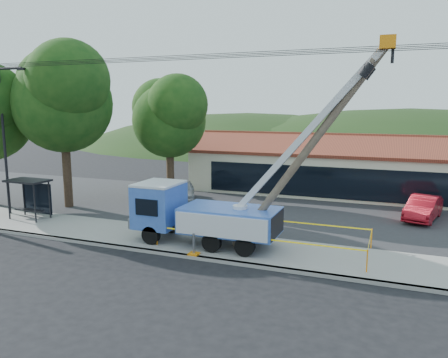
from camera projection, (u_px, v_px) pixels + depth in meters
ground at (171, 276)px, 17.58m from camera, size 120.00×120.00×0.00m
curb at (194, 257)px, 19.49m from camera, size 60.00×0.25×0.15m
sidewalk at (210, 245)px, 21.24m from camera, size 60.00×4.00×0.15m
parking_lot at (258, 209)px, 28.59m from camera, size 60.00×12.00×0.10m
strip_mall at (337, 169)px, 34.17m from camera, size 22.50×8.53×4.67m
streetlight at (6, 130)px, 26.24m from camera, size 2.13×0.22×9.00m
tree_west_near at (62, 94)px, 27.99m from camera, size 7.56×6.72×10.80m
tree_lot at (169, 114)px, 31.00m from camera, size 6.30×5.60×8.94m
hill_west at (247, 146)px, 73.48m from camera, size 78.40×56.00×28.00m
hill_center at (408, 152)px, 64.49m from camera, size 89.60×64.00×32.00m
utility_truck at (203, 212)px, 21.01m from camera, size 11.74×3.83×9.27m
leaning_pole at (312, 144)px, 18.74m from camera, size 6.62×2.00×9.23m
bus_shelter at (31, 190)px, 25.78m from camera, size 2.46×1.55×2.34m
caution_tape at (263, 232)px, 20.63m from camera, size 9.67×3.28×0.95m
car_silver at (183, 202)px, 31.10m from camera, size 3.33×4.51×1.43m
car_red at (422, 221)px, 25.91m from camera, size 2.47×4.47×1.40m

